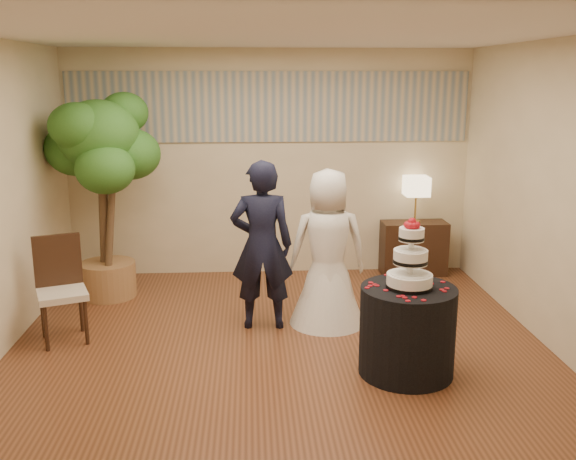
{
  "coord_description": "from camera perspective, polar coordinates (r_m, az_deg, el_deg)",
  "views": [
    {
      "loc": [
        -0.25,
        -5.47,
        2.46
      ],
      "look_at": [
        0.1,
        0.4,
        1.05
      ],
      "focal_mm": 40.0,
      "sensor_mm": 36.0,
      "label": 1
    }
  ],
  "objects": [
    {
      "name": "floor",
      "position": [
        6.01,
        -0.74,
        -10.7
      ],
      "size": [
        5.0,
        5.0,
        0.0
      ],
      "primitive_type": "cube",
      "color": "brown",
      "rests_on": "ground"
    },
    {
      "name": "ceiling",
      "position": [
        5.49,
        -0.83,
        17.02
      ],
      "size": [
        5.0,
        5.0,
        0.0
      ],
      "primitive_type": "cube",
      "color": "white",
      "rests_on": "wall_back"
    },
    {
      "name": "wall_back",
      "position": [
        8.05,
        -1.62,
        5.9
      ],
      "size": [
        5.0,
        0.06,
        2.8
      ],
      "primitive_type": "cube",
      "color": "beige",
      "rests_on": "ground"
    },
    {
      "name": "wall_front",
      "position": [
        3.17,
        1.35,
        -6.08
      ],
      "size": [
        5.0,
        0.06,
        2.8
      ],
      "primitive_type": "cube",
      "color": "beige",
      "rests_on": "ground"
    },
    {
      "name": "wall_right",
      "position": [
        6.22,
        22.92,
        2.59
      ],
      "size": [
        0.06,
        5.0,
        2.8
      ],
      "primitive_type": "cube",
      "color": "beige",
      "rests_on": "ground"
    },
    {
      "name": "mural_border",
      "position": [
        7.97,
        -1.65,
        10.88
      ],
      "size": [
        4.9,
        0.02,
        0.85
      ],
      "primitive_type": "cube",
      "color": "#9B9C91",
      "rests_on": "wall_back"
    },
    {
      "name": "groom",
      "position": [
        6.31,
        -2.34,
        -1.37
      ],
      "size": [
        0.62,
        0.41,
        1.69
      ],
      "primitive_type": "imported",
      "rotation": [
        0.0,
        0.0,
        3.13
      ],
      "color": "black",
      "rests_on": "floor"
    },
    {
      "name": "bride",
      "position": [
        6.42,
        3.57,
        -1.58
      ],
      "size": [
        0.8,
        0.79,
        1.59
      ],
      "primitive_type": "imported",
      "rotation": [
        0.0,
        0.0,
        3.17
      ],
      "color": "white",
      "rests_on": "floor"
    },
    {
      "name": "cake_table",
      "position": [
        5.54,
        10.54,
        -8.8
      ],
      "size": [
        0.88,
        0.88,
        0.76
      ],
      "primitive_type": "cylinder",
      "rotation": [
        0.0,
        0.0,
        -0.11
      ],
      "color": "black",
      "rests_on": "floor"
    },
    {
      "name": "wedding_cake",
      "position": [
        5.33,
        10.86,
        -2.04
      ],
      "size": [
        0.39,
        0.39,
        0.59
      ],
      "primitive_type": null,
      "color": "white",
      "rests_on": "cake_table"
    },
    {
      "name": "console",
      "position": [
        8.3,
        11.09,
        -1.58
      ],
      "size": [
        0.82,
        0.37,
        0.68
      ],
      "primitive_type": "cube",
      "rotation": [
        0.0,
        0.0,
        0.01
      ],
      "color": "black",
      "rests_on": "floor"
    },
    {
      "name": "table_lamp",
      "position": [
        8.17,
        11.29,
        2.68
      ],
      "size": [
        0.29,
        0.29,
        0.58
      ],
      "primitive_type": null,
      "color": "#CAB185",
      "rests_on": "console"
    },
    {
      "name": "ficus_tree",
      "position": [
        7.41,
        -16.17,
        2.95
      ],
      "size": [
        1.48,
        1.48,
        2.35
      ],
      "primitive_type": null,
      "rotation": [
        0.0,
        0.0,
        1.15
      ],
      "color": "#2E651F",
      "rests_on": "floor"
    },
    {
      "name": "side_chair",
      "position": [
        6.41,
        -19.47,
        -5.12
      ],
      "size": [
        0.6,
        0.61,
        1.0
      ],
      "primitive_type": null,
      "rotation": [
        0.0,
        0.0,
        0.37
      ],
      "color": "black",
      "rests_on": "floor"
    }
  ]
}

